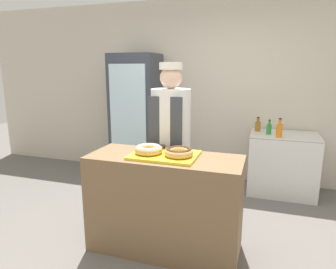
{
  "coord_description": "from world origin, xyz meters",
  "views": [
    {
      "loc": [
        0.83,
        -2.43,
        1.68
      ],
      "look_at": [
        0.0,
        0.1,
        1.1
      ],
      "focal_mm": 32.0,
      "sensor_mm": 36.0,
      "label": 1
    }
  ],
  "objects_px": {
    "brownie_back_right": "(180,149)",
    "donut_light_glaze": "(149,149)",
    "brownie_back_left": "(160,147)",
    "baker_person": "(171,142)",
    "chest_freezer": "(282,163)",
    "beverage_fridge": "(136,117)",
    "bottle_amber": "(258,126)",
    "donut_chocolate_glaze": "(179,152)",
    "serving_tray": "(165,155)",
    "bottle_orange": "(279,130)",
    "bottle_green": "(269,129)"
  },
  "relations": [
    {
      "from": "beverage_fridge",
      "to": "bottle_amber",
      "type": "height_order",
      "value": "beverage_fridge"
    },
    {
      "from": "donut_chocolate_glaze",
      "to": "chest_freezer",
      "type": "xyz_separation_m",
      "value": [
        0.96,
        1.79,
        -0.56
      ]
    },
    {
      "from": "brownie_back_right",
      "to": "baker_person",
      "type": "xyz_separation_m",
      "value": [
        -0.21,
        0.38,
        -0.04
      ]
    },
    {
      "from": "donut_light_glaze",
      "to": "bottle_green",
      "type": "xyz_separation_m",
      "value": [
        1.03,
        1.72,
        -0.07
      ]
    },
    {
      "from": "serving_tray",
      "to": "bottle_amber",
      "type": "distance_m",
      "value": 1.99
    },
    {
      "from": "donut_chocolate_glaze",
      "to": "donut_light_glaze",
      "type": "bearing_deg",
      "value": 180.0
    },
    {
      "from": "brownie_back_right",
      "to": "chest_freezer",
      "type": "xyz_separation_m",
      "value": [
        1.0,
        1.6,
        -0.54
      ]
    },
    {
      "from": "brownie_back_right",
      "to": "donut_light_glaze",
      "type": "bearing_deg",
      "value": -141.91
    },
    {
      "from": "baker_person",
      "to": "bottle_amber",
      "type": "relative_size",
      "value": 8.82
    },
    {
      "from": "bottle_green",
      "to": "bottle_amber",
      "type": "height_order",
      "value": "bottle_amber"
    },
    {
      "from": "donut_light_glaze",
      "to": "baker_person",
      "type": "relative_size",
      "value": 0.14
    },
    {
      "from": "serving_tray",
      "to": "donut_chocolate_glaze",
      "type": "xyz_separation_m",
      "value": [
        0.14,
        -0.03,
        0.05
      ]
    },
    {
      "from": "serving_tray",
      "to": "baker_person",
      "type": "relative_size",
      "value": 0.33
    },
    {
      "from": "donut_chocolate_glaze",
      "to": "bottle_orange",
      "type": "distance_m",
      "value": 1.79
    },
    {
      "from": "brownie_back_left",
      "to": "beverage_fridge",
      "type": "distance_m",
      "value": 1.87
    },
    {
      "from": "brownie_back_right",
      "to": "bottle_orange",
      "type": "xyz_separation_m",
      "value": [
        0.92,
        1.38,
        -0.03
      ]
    },
    {
      "from": "donut_light_glaze",
      "to": "bottle_green",
      "type": "bearing_deg",
      "value": 59.01
    },
    {
      "from": "serving_tray",
      "to": "chest_freezer",
      "type": "height_order",
      "value": "serving_tray"
    },
    {
      "from": "serving_tray",
      "to": "brownie_back_left",
      "type": "distance_m",
      "value": 0.19
    },
    {
      "from": "serving_tray",
      "to": "bottle_orange",
      "type": "relative_size",
      "value": 2.38
    },
    {
      "from": "donut_light_glaze",
      "to": "donut_chocolate_glaze",
      "type": "height_order",
      "value": "same"
    },
    {
      "from": "brownie_back_right",
      "to": "chest_freezer",
      "type": "height_order",
      "value": "brownie_back_right"
    },
    {
      "from": "brownie_back_right",
      "to": "bottle_amber",
      "type": "bearing_deg",
      "value": 69.09
    },
    {
      "from": "donut_light_glaze",
      "to": "bottle_amber",
      "type": "bearing_deg",
      "value": 64.82
    },
    {
      "from": "baker_person",
      "to": "bottle_amber",
      "type": "distance_m",
      "value": 1.57
    },
    {
      "from": "bottle_orange",
      "to": "beverage_fridge",
      "type": "bearing_deg",
      "value": 174.02
    },
    {
      "from": "baker_person",
      "to": "bottle_green",
      "type": "bearing_deg",
      "value": 48.86
    },
    {
      "from": "beverage_fridge",
      "to": "chest_freezer",
      "type": "distance_m",
      "value": 2.22
    },
    {
      "from": "donut_light_glaze",
      "to": "brownie_back_left",
      "type": "height_order",
      "value": "donut_light_glaze"
    },
    {
      "from": "serving_tray",
      "to": "brownie_back_right",
      "type": "xyz_separation_m",
      "value": [
        0.1,
        0.16,
        0.03
      ]
    },
    {
      "from": "serving_tray",
      "to": "brownie_back_left",
      "type": "relative_size",
      "value": 7.51
    },
    {
      "from": "beverage_fridge",
      "to": "donut_light_glaze",
      "type": "bearing_deg",
      "value": -62.72
    },
    {
      "from": "baker_person",
      "to": "chest_freezer",
      "type": "relative_size",
      "value": 2.0
    },
    {
      "from": "donut_chocolate_glaze",
      "to": "bottle_green",
      "type": "height_order",
      "value": "bottle_green"
    },
    {
      "from": "donut_light_glaze",
      "to": "baker_person",
      "type": "bearing_deg",
      "value": 87.38
    },
    {
      "from": "brownie_back_right",
      "to": "donut_chocolate_glaze",
      "type": "bearing_deg",
      "value": -76.36
    },
    {
      "from": "beverage_fridge",
      "to": "bottle_green",
      "type": "xyz_separation_m",
      "value": [
        1.95,
        -0.06,
        -0.05
      ]
    },
    {
      "from": "brownie_back_right",
      "to": "bottle_green",
      "type": "xyz_separation_m",
      "value": [
        0.8,
        1.53,
        -0.05
      ]
    },
    {
      "from": "brownie_back_left",
      "to": "beverage_fridge",
      "type": "relative_size",
      "value": 0.04
    },
    {
      "from": "brownie_back_right",
      "to": "bottle_amber",
      "type": "distance_m",
      "value": 1.81
    },
    {
      "from": "brownie_back_right",
      "to": "chest_freezer",
      "type": "bearing_deg",
      "value": 58.01
    },
    {
      "from": "baker_person",
      "to": "chest_freezer",
      "type": "height_order",
      "value": "baker_person"
    },
    {
      "from": "donut_chocolate_glaze",
      "to": "beverage_fridge",
      "type": "relative_size",
      "value": 0.13
    },
    {
      "from": "brownie_back_right",
      "to": "beverage_fridge",
      "type": "distance_m",
      "value": 1.97
    },
    {
      "from": "donut_light_glaze",
      "to": "bottle_amber",
      "type": "height_order",
      "value": "bottle_amber"
    },
    {
      "from": "donut_chocolate_glaze",
      "to": "brownie_back_right",
      "type": "height_order",
      "value": "donut_chocolate_glaze"
    },
    {
      "from": "chest_freezer",
      "to": "brownie_back_left",
      "type": "bearing_deg",
      "value": -126.65
    },
    {
      "from": "brownie_back_right",
      "to": "serving_tray",
      "type": "bearing_deg",
      "value": -121.42
    },
    {
      "from": "brownie_back_right",
      "to": "beverage_fridge",
      "type": "bearing_deg",
      "value": 125.89
    },
    {
      "from": "bottle_green",
      "to": "beverage_fridge",
      "type": "bearing_deg",
      "value": 178.13
    }
  ]
}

